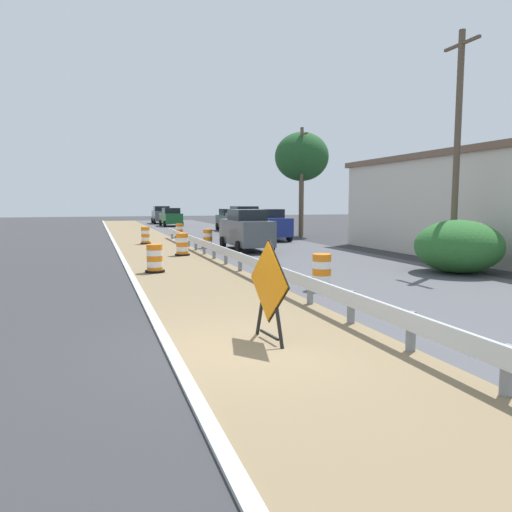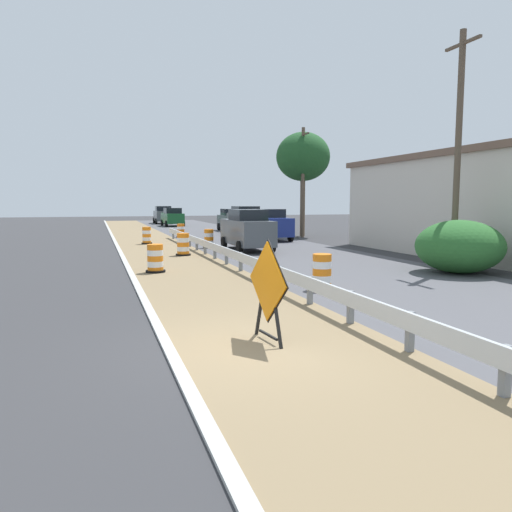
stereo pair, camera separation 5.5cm
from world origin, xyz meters
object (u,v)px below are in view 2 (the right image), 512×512
traffic_barrel_far (147,236)px  car_trailing_near_lane (246,221)px  car_lead_far_lane (172,217)px  car_trailing_far_lane (247,230)px  traffic_barrel_close (155,260)px  traffic_barrel_farther (209,239)px  traffic_barrel_nearest (322,273)px  traffic_barrel_farthest (181,231)px  car_distant_a (270,225)px  utility_pole_mid (303,181)px  car_lead_near_lane (163,215)px  car_mid_far_lane (232,220)px  warning_sign_diamond (268,286)px  utility_pole_near (458,148)px  traffic_barrel_mid (183,245)px

traffic_barrel_far → car_trailing_near_lane: size_ratio=0.22×
car_lead_far_lane → car_trailing_far_lane: bearing=178.3°
traffic_barrel_close → traffic_barrel_farther: 9.51m
traffic_barrel_far → car_lead_far_lane: size_ratio=0.25×
traffic_barrel_nearest → traffic_barrel_far: traffic_barrel_nearest is taller
traffic_barrel_farthest → car_distant_a: (5.22, -4.53, 0.60)m
traffic_barrel_nearest → utility_pole_mid: (7.93, 19.61, 3.58)m
car_lead_far_lane → utility_pole_mid: bearing=-162.5°
traffic_barrel_farther → car_lead_near_lane: car_lead_near_lane is taller
car_trailing_far_lane → utility_pole_mid: bearing=-40.1°
car_mid_far_lane → car_distant_a: car_distant_a is taller
warning_sign_diamond → traffic_barrel_far: warning_sign_diamond is taller
traffic_barrel_close → traffic_barrel_farther: size_ratio=0.99×
traffic_barrel_farther → car_mid_far_lane: (5.46, 14.82, 0.50)m
warning_sign_diamond → utility_pole_near: (10.12, 7.09, 3.55)m
traffic_barrel_far → car_distant_a: size_ratio=0.25×
traffic_barrel_far → car_trailing_near_lane: car_trailing_near_lane is taller
traffic_barrel_farther → car_trailing_far_lane: car_trailing_far_lane is taller
car_mid_far_lane → traffic_barrel_mid: bearing=-21.4°
utility_pole_near → car_mid_far_lane: bearing=93.6°
traffic_barrel_farther → car_lead_near_lane: bearing=87.1°
traffic_barrel_mid → traffic_barrel_farther: traffic_barrel_mid is taller
car_lead_near_lane → utility_pole_mid: bearing=-164.0°
car_lead_near_lane → car_mid_far_lane: 17.07m
car_lead_far_lane → traffic_barrel_farther: bearing=174.5°
traffic_barrel_mid → traffic_barrel_farthest: size_ratio=1.10×
warning_sign_diamond → traffic_barrel_close: (-0.93, 9.63, -0.58)m
car_trailing_near_lane → warning_sign_diamond: bearing=-16.4°
traffic_barrel_far → traffic_barrel_farther: size_ratio=1.00×
car_trailing_far_lane → utility_pole_near: 11.33m
traffic_barrel_close → car_trailing_far_lane: 8.78m
car_distant_a → traffic_barrel_mid: bearing=-44.5°
traffic_barrel_nearest → car_trailing_far_lane: size_ratio=0.22×
traffic_barrel_nearest → traffic_barrel_farthest: bearing=91.2°
traffic_barrel_close → traffic_barrel_farther: traffic_barrel_farther is taller
traffic_barrel_farthest → car_mid_far_lane: bearing=48.2°
traffic_barrel_mid → car_lead_far_lane: car_lead_far_lane is taller
traffic_barrel_farthest → car_trailing_far_lane: (1.78, -10.47, 0.64)m
car_trailing_near_lane → car_trailing_far_lane: (-3.42, -11.36, -0.03)m
car_trailing_near_lane → car_mid_far_lane: (0.40, 5.37, -0.14)m
car_distant_a → car_lead_far_lane: bearing=-171.5°
car_lead_far_lane → car_trailing_far_lane: size_ratio=0.89×
traffic_barrel_far → utility_pole_mid: 12.06m
traffic_barrel_farther → car_trailing_near_lane: bearing=61.8°
traffic_barrel_close → utility_pole_near: (11.05, -2.54, 4.12)m
car_lead_far_lane → car_distant_a: (3.38, -20.81, 0.08)m
traffic_barrel_nearest → car_lead_far_lane: bearing=87.9°
traffic_barrel_nearest → car_distant_a: size_ratio=0.26×
car_lead_near_lane → car_trailing_near_lane: size_ratio=0.96×
traffic_barrel_nearest → traffic_barrel_farthest: (-0.45, 22.26, -0.04)m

